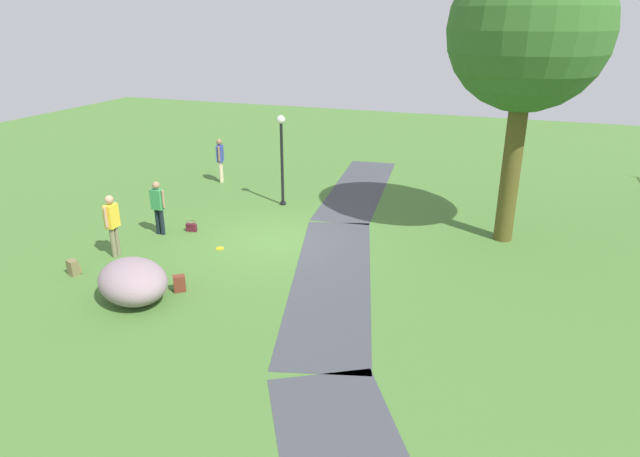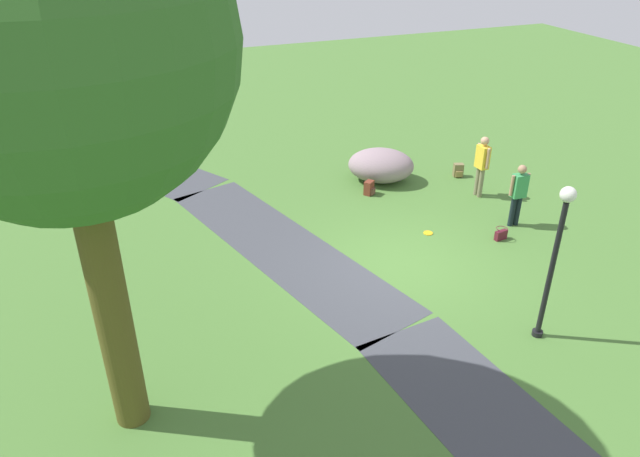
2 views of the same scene
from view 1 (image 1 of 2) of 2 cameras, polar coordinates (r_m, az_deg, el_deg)
name	(u,v)px [view 1 (image 1 of 2)]	position (r m, az deg, el deg)	size (l,w,h in m)	color
ground_plane	(279,241)	(16.24, -4.26, -1.30)	(48.00, 48.00, 0.00)	#477431
footpath_segment_near	(359,187)	(21.37, 4.07, 4.26)	(8.17, 2.86, 0.01)	#3E4147
footpath_segment_mid	(332,278)	(13.96, 1.23, -5.13)	(8.23, 3.99, 0.01)	#3E4147
large_shade_tree	(529,32)	(16.08, 20.71, 18.43)	(4.22, 4.22, 7.95)	#514B1D
lamp_post	(282,150)	(18.86, -3.97, 8.07)	(0.28, 0.28, 3.10)	black
lawn_boulder	(133,281)	(13.43, -18.72, -5.17)	(2.24, 2.40, 0.97)	gray
woman_with_handbag	(158,204)	(17.09, -16.36, 2.43)	(0.26, 0.52, 1.65)	black
man_near_boulder	(220,157)	(22.11, -10.25, 7.24)	(0.49, 0.35, 1.73)	beige
passerby_on_path	(112,221)	(15.86, -20.63, 0.71)	(0.52, 0.25, 1.74)	#787453
handbag_on_grass	(191,227)	(17.34, -13.11, 0.16)	(0.31, 0.33, 0.31)	#581926
backpack_by_boulder	(179,284)	(13.68, -14.29, -5.52)	(0.35, 0.35, 0.40)	brown
spare_backpack_on_lawn	(73,268)	(15.40, -24.07, -3.71)	(0.32, 0.33, 0.40)	olive
frisbee_on_grass	(220,248)	(15.92, -10.28, -2.03)	(0.24, 0.24, 0.02)	gold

